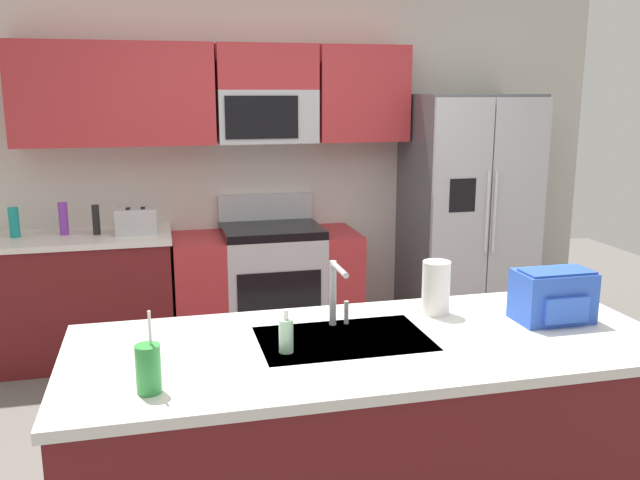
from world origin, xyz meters
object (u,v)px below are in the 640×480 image
Objects in this scene: toaster at (136,221)px; pepper_mill at (96,220)px; sink_faucet at (336,289)px; soap_dispenser at (286,335)px; paper_towel_roll at (436,288)px; bottle_purple at (64,219)px; bottle_teal at (14,222)px; refrigerator at (467,216)px; drink_cup_green at (148,368)px; range_oven at (267,286)px; backpack at (553,295)px.

pepper_mill reaches higher than toaster.
sink_faucet reaches higher than toaster.
pepper_mill is (-0.27, 0.05, 0.01)m from toaster.
paper_towel_roll reaches higher than soap_dispenser.
bottle_teal is (-0.32, -0.01, -0.01)m from bottle_purple.
pepper_mill is 1.21× the size of soap_dispenser.
paper_towel_roll is at bearing 7.38° from sink_faucet.
pepper_mill is 0.73× the size of sink_faucet.
paper_towel_roll is (-1.15, -2.07, 0.09)m from refrigerator.
drink_cup_green is (-0.76, -0.47, -0.08)m from sink_faucet.
bottle_teal reaches higher than soap_dispenser.
soap_dispenser is at bearing -75.96° from toaster.
toaster is at bearing 104.04° from soap_dispenser.
range_oven is at bearing -1.74° from bottle_purple.
sink_faucet reaches higher than bottle_purple.
sink_faucet reaches higher than paper_towel_roll.
drink_cup_green reaches higher than paper_towel_roll.
backpack reaches higher than pepper_mill.
sink_faucet is at bearing -68.39° from toaster.
range_oven is at bearing 72.77° from drink_cup_green.
range_oven is 4.82× the size of sink_faucet.
backpack reaches higher than bottle_purple.
bottle_purple is at bearing 177.79° from refrigerator.
refrigerator reaches higher than range_oven.
toaster is 0.81m from bottle_teal.
toaster is 0.87× the size of backpack.
bottle_teal is at bearing 178.76° from range_oven.
toaster is 0.49m from bottle_purple.
range_oven is 2.26m from paper_towel_roll.
bottle_purple is 1.33× the size of soap_dispenser.
bottle_purple is at bearing 129.67° from paper_towel_roll.
bottle_purple is at bearing 0.97° from bottle_teal.
refrigerator is 2.49m from toaster.
paper_towel_roll reaches higher than bottle_purple.
toaster is at bearing 111.61° from sink_faucet.
bottle_teal is at bearing -179.03° from bottle_purple.
bottle_purple reaches higher than toaster.
refrigerator is (1.57, -0.07, 0.48)m from range_oven.
sink_faucet is at bearing -91.70° from range_oven.
refrigerator is 5.78× the size of backpack.
sink_faucet is at bearing 170.82° from backpack.
range_oven is 4.25× the size of backpack.
backpack is at bearing -9.18° from sink_faucet.
range_oven is 2.57m from backpack.
paper_towel_roll is at bearing 23.12° from drink_cup_green.
refrigerator reaches higher than bottle_purple.
bottle_teal is (-0.80, 0.09, 0.01)m from toaster.
drink_cup_green is at bearing -78.07° from bottle_purple.
paper_towel_roll is (2.13, -2.18, 0.02)m from bottle_teal.
range_oven is at bearing 82.45° from soap_dispenser.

